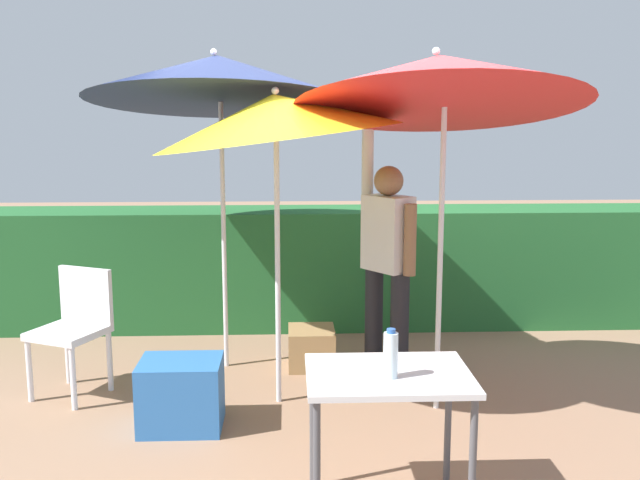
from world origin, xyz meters
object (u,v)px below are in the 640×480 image
umbrella_yellow (276,117)px  folding_table (388,390)px  crate_cardboard (311,348)px  chair_plastic (75,323)px  cooler_box (181,394)px  bottle_water (391,354)px  umbrella_orange (440,81)px  umbrella_rainbow (217,79)px  person_vendor (387,255)px

umbrella_yellow → folding_table: (0.56, -1.43, -1.31)m
umbrella_yellow → crate_cardboard: umbrella_yellow is taller
chair_plastic → crate_cardboard: (1.69, 0.47, -0.36)m
cooler_box → bottle_water: (1.17, -1.12, 0.62)m
umbrella_orange → umbrella_yellow: size_ratio=1.14×
umbrella_yellow → chair_plastic: umbrella_yellow is taller
chair_plastic → folding_table: 2.61m
umbrella_rainbow → umbrella_yellow: size_ratio=1.15×
crate_cardboard → folding_table: 2.22m
umbrella_rainbow → cooler_box: size_ratio=4.94×
umbrella_yellow → cooler_box: umbrella_yellow is taller
cooler_box → crate_cardboard: 1.40m
umbrella_orange → crate_cardboard: 2.34m
umbrella_yellow → person_vendor: bearing=32.3°
chair_plastic → folding_table: (2.00, -1.67, 0.13)m
bottle_water → chair_plastic: bearing=138.9°
crate_cardboard → bottle_water: size_ratio=1.62×
umbrella_rainbow → chair_plastic: 2.05m
cooler_box → crate_cardboard: bearing=51.9°
folding_table → bottle_water: bottle_water is taller
chair_plastic → folding_table: size_ratio=1.11×
umbrella_yellow → chair_plastic: 2.05m
umbrella_rainbow → chair_plastic: umbrella_rainbow is taller
cooler_box → chair_plastic: bearing=142.9°
cooler_box → folding_table: 1.63m
bottle_water → cooler_box: bearing=136.3°
person_vendor → folding_table: person_vendor is taller
umbrella_rainbow → crate_cardboard: bearing=-3.4°
cooler_box → folding_table: (1.17, -1.05, 0.42)m
chair_plastic → crate_cardboard: chair_plastic is taller
umbrella_yellow → chair_plastic: bearing=170.2°
umbrella_rainbow → folding_table: (1.01, -2.19, -1.59)m
cooler_box → umbrella_orange: bearing=8.2°
cooler_box → crate_cardboard: cooler_box is taller
person_vendor → crate_cardboard: size_ratio=4.82×
person_vendor → crate_cardboard: person_vendor is taller
crate_cardboard → umbrella_orange: bearing=-47.4°
umbrella_rainbow → bottle_water: (1.01, -2.26, -1.39)m
umbrella_yellow → cooler_box: 1.88m
umbrella_rainbow → chair_plastic: bearing=-152.7°
chair_plastic → cooler_box: (0.83, -0.63, -0.29)m
umbrella_orange → bottle_water: (-0.48, -1.36, -1.33)m
umbrella_rainbow → bottle_water: bearing=-66.0°
umbrella_rainbow → person_vendor: (1.26, -0.25, -1.30)m
umbrella_orange → chair_plastic: size_ratio=2.84×
umbrella_orange → umbrella_yellow: umbrella_orange is taller
cooler_box → crate_cardboard: (0.86, 1.10, -0.07)m
person_vendor → cooler_box: person_vendor is taller
cooler_box → umbrella_yellow: bearing=31.8°
crate_cardboard → bottle_water: (0.31, -2.22, 0.69)m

